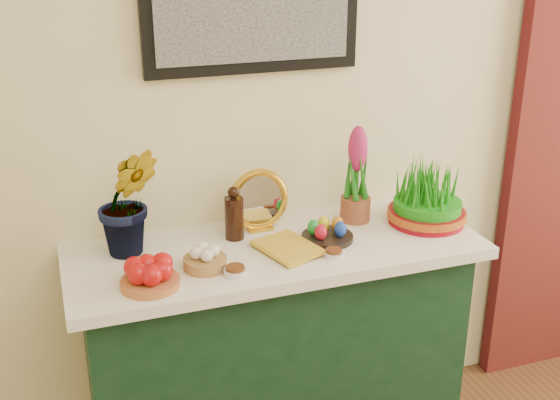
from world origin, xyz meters
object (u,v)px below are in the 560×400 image
(sideboard, at_px, (275,360))
(book, at_px, (268,254))
(hyacinth_green, at_px, (127,184))
(mirror, at_px, (259,201))
(wheatgrass_sabzeh, at_px, (428,197))

(sideboard, distance_m, book, 0.49)
(hyacinth_green, distance_m, mirror, 0.47)
(mirror, xyz_separation_m, wheatgrass_sabzeh, (0.59, -0.15, -0.01))
(book, bearing_deg, hyacinth_green, 138.59)
(mirror, bearing_deg, wheatgrass_sabzeh, -13.95)
(sideboard, height_order, mirror, mirror)
(hyacinth_green, relative_size, book, 2.25)
(wheatgrass_sabzeh, bearing_deg, book, -172.34)
(mirror, distance_m, wheatgrass_sabzeh, 0.61)
(mirror, bearing_deg, sideboard, -84.92)
(hyacinth_green, distance_m, book, 0.50)
(sideboard, bearing_deg, hyacinth_green, 168.83)
(sideboard, height_order, book, book)
(wheatgrass_sabzeh, bearing_deg, sideboard, 179.43)
(sideboard, xyz_separation_m, wheatgrass_sabzeh, (0.58, -0.01, 0.57))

